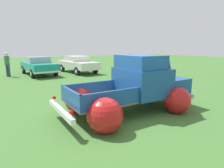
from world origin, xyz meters
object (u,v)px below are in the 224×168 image
Objects in this scene: show_car_0 at (38,65)px; spectator_1 at (7,63)px; vintage_pickup_truck at (136,89)px; show_car_1 at (78,64)px; spectator_0 at (131,65)px.

spectator_1 reaches higher than show_car_0.
show_car_1 is (2.03, 10.49, 0.03)m from vintage_pickup_truck.
show_car_1 is at bearing -174.16° from spectator_0.
spectator_1 is at bearing -101.52° from show_car_1.
show_car_0 is 2.63× the size of spectator_1.
spectator_0 is at bearing 94.26° from spectator_1.
spectator_1 is at bearing -98.55° from show_car_0.
show_car_0 is at bearing -102.69° from show_car_1.
show_car_1 is (3.18, -0.40, -0.00)m from show_car_0.
vintage_pickup_truck reaches higher than show_car_0.
spectator_0 is (4.85, -5.79, 0.23)m from show_car_0.
vintage_pickup_truck is at bearing -47.32° from spectator_0.
show_car_1 is at bearing 79.33° from vintage_pickup_truck.
vintage_pickup_truck reaches higher than spectator_0.
spectator_0 is (3.69, 5.09, 0.26)m from vintage_pickup_truck.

